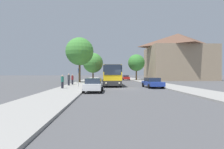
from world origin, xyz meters
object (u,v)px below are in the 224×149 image
at_px(pedestrian_waiting_far, 62,82).
at_px(parked_car_right_far, 126,78).
at_px(pedestrian_walking_back, 72,79).
at_px(tree_right_near, 136,63).
at_px(parked_car_right_near, 152,82).
at_px(parked_car_left_curb, 94,85).
at_px(bus_middle, 110,74).
at_px(bus_stop_sign, 78,75).
at_px(bus_front, 111,75).
at_px(pedestrian_waiting_near, 69,79).
at_px(tree_left_near, 93,63).
at_px(tree_left_far, 80,52).

bearing_deg(pedestrian_waiting_far, parked_car_right_far, 14.82).
distance_m(pedestrian_walking_back, tree_right_near, 24.31).
xyz_separation_m(parked_car_right_near, pedestrian_waiting_far, (-11.93, -2.25, 0.26)).
xyz_separation_m(parked_car_left_curb, parked_car_right_far, (7.57, 32.38, 0.00)).
bearing_deg(parked_car_left_curb, parked_car_right_far, 79.23).
distance_m(bus_middle, parked_car_right_near, 20.95).
bearing_deg(bus_stop_sign, pedestrian_walking_back, 109.80).
xyz_separation_m(bus_front, pedestrian_waiting_near, (-6.65, -1.87, -0.68)).
relative_size(bus_front, bus_middle, 0.88).
distance_m(bus_middle, parked_car_left_curb, 25.74).
height_order(bus_front, tree_left_near, tree_left_near).
distance_m(parked_car_right_near, tree_left_near, 28.38).
height_order(bus_front, tree_left_far, tree_left_far).
distance_m(pedestrian_waiting_near, pedestrian_waiting_far, 5.24).
relative_size(pedestrian_waiting_far, tree_left_near, 0.22).
bearing_deg(tree_left_near, tree_right_near, -8.57).
xyz_separation_m(bus_front, tree_left_near, (-4.34, 21.40, 3.27)).
bearing_deg(bus_stop_sign, tree_left_far, 96.92).
height_order(parked_car_left_curb, tree_left_far, tree_left_far).
height_order(bus_stop_sign, tree_right_near, tree_right_near).
distance_m(parked_car_right_near, tree_right_near, 24.89).
xyz_separation_m(parked_car_right_near, tree_left_far, (-11.83, 12.59, 5.83)).
height_order(parked_car_right_far, tree_right_near, tree_right_near).
relative_size(tree_left_near, tree_left_far, 0.83).
bearing_deg(parked_car_right_near, bus_middle, -78.21).
distance_m(parked_car_right_near, bus_stop_sign, 10.46).
xyz_separation_m(parked_car_right_near, pedestrian_walking_back, (-12.02, 5.21, 0.25)).
xyz_separation_m(pedestrian_walking_back, tree_left_near, (2.13, 21.05, 4.02)).
xyz_separation_m(pedestrian_waiting_far, tree_left_near, (2.04, 28.51, 4.02)).
height_order(bus_middle, pedestrian_walking_back, bus_middle).
distance_m(pedestrian_waiting_far, tree_left_far, 15.85).
xyz_separation_m(bus_stop_sign, pedestrian_walking_back, (-1.63, 4.53, -0.78)).
xyz_separation_m(parked_car_left_curb, pedestrian_walking_back, (-4.12, 10.52, 0.22)).
height_order(pedestrian_waiting_near, pedestrian_walking_back, pedestrian_waiting_near).
relative_size(bus_front, tree_left_far, 1.10).
bearing_deg(tree_left_near, parked_car_right_far, 4.86).
xyz_separation_m(bus_middle, pedestrian_waiting_near, (-7.00, -17.28, -0.67)).
height_order(bus_middle, parked_car_right_near, bus_middle).
xyz_separation_m(bus_middle, parked_car_right_far, (4.87, 6.80, -0.97)).
bearing_deg(tree_left_near, bus_front, -78.53).
xyz_separation_m(bus_front, tree_right_near, (7.88, 19.56, 3.23)).
height_order(bus_middle, tree_right_near, tree_right_near).
height_order(parked_car_left_curb, tree_right_near, tree_right_near).
xyz_separation_m(pedestrian_waiting_far, tree_left_far, (0.10, 14.84, 5.57)).
bearing_deg(pedestrian_waiting_far, pedestrian_walking_back, 37.11).
relative_size(bus_front, pedestrian_waiting_far, 6.12).
xyz_separation_m(pedestrian_waiting_near, pedestrian_waiting_far, (0.26, -5.23, -0.07)).
xyz_separation_m(bus_front, parked_car_right_near, (5.55, -4.86, -1.01)).
bearing_deg(bus_front, bus_middle, 89.01).
distance_m(pedestrian_waiting_near, tree_left_far, 11.08).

